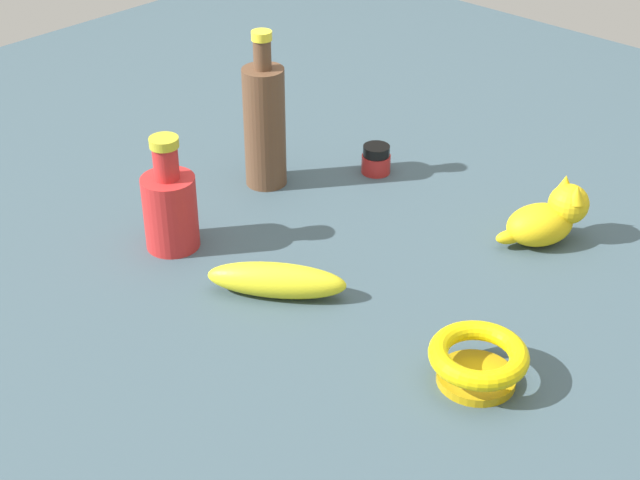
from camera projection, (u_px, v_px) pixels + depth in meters
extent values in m
plane|color=#384C56|center=(320.00, 269.00, 1.22)|extent=(2.00, 2.00, 0.00)
ellipsoid|color=yellow|center=(279.00, 282.00, 1.16)|extent=(0.13, 0.17, 0.04)
cylinder|color=brown|center=(265.00, 128.00, 1.37)|extent=(0.06, 0.06, 0.18)
cylinder|color=brown|center=(262.00, 54.00, 1.32)|extent=(0.02, 0.02, 0.04)
cylinder|color=yellow|center=(262.00, 36.00, 1.30)|extent=(0.03, 0.03, 0.01)
cylinder|color=red|center=(171.00, 212.00, 1.25)|extent=(0.07, 0.07, 0.10)
cylinder|color=red|center=(166.00, 163.00, 1.21)|extent=(0.03, 0.03, 0.04)
cylinder|color=gold|center=(164.00, 142.00, 1.19)|extent=(0.04, 0.04, 0.01)
cylinder|color=#AE2422|center=(376.00, 164.00, 1.44)|extent=(0.04, 0.04, 0.03)
cylinder|color=#F8F43B|center=(376.00, 157.00, 1.44)|extent=(0.04, 0.04, 0.00)
cylinder|color=black|center=(376.00, 151.00, 1.43)|extent=(0.04, 0.04, 0.02)
ellipsoid|color=gold|center=(540.00, 225.00, 1.26)|extent=(0.11, 0.10, 0.06)
sphere|color=gold|center=(569.00, 204.00, 1.26)|extent=(0.05, 0.05, 0.05)
cone|color=gold|center=(565.00, 184.00, 1.26)|extent=(0.02, 0.02, 0.02)
cone|color=gold|center=(577.00, 194.00, 1.24)|extent=(0.02, 0.02, 0.02)
ellipsoid|color=gold|center=(510.00, 237.00, 1.26)|extent=(0.05, 0.04, 0.02)
cylinder|color=#B59010|center=(476.00, 378.00, 1.04)|extent=(0.09, 0.09, 0.01)
torus|color=#DBC10A|center=(479.00, 355.00, 1.02)|extent=(0.11, 0.11, 0.02)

